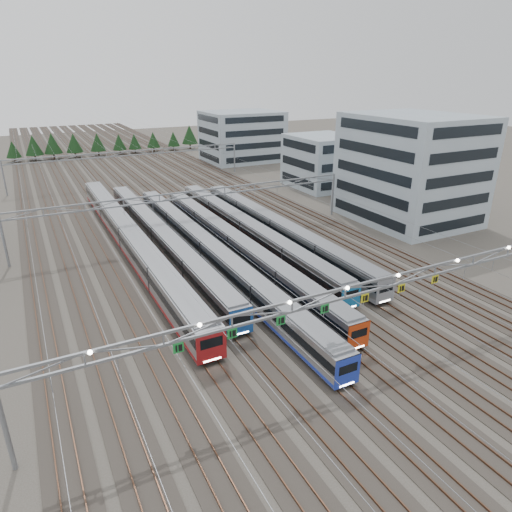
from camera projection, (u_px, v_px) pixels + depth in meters
name	position (u px, v px, depth m)	size (l,w,h in m)	color
ground	(340.00, 361.00, 43.77)	(400.00, 400.00, 0.00)	#47423A
track_bed	(120.00, 166.00, 125.64)	(54.00, 260.00, 5.42)	#2D2823
train_a	(129.00, 238.00, 69.61)	(3.01, 67.08, 3.93)	black
train_b	(160.00, 237.00, 70.65)	(2.71, 58.71, 3.52)	black
train_c	(209.00, 251.00, 65.19)	(2.63, 64.04, 3.42)	black
train_d	(236.00, 245.00, 67.54)	(2.60, 56.92, 3.38)	black
train_e	(247.00, 230.00, 73.77)	(2.69, 53.67, 3.50)	black
train_f	(277.00, 229.00, 74.13)	(2.74, 51.30, 3.56)	black
gantry_near	(346.00, 296.00, 40.99)	(56.36, 0.61, 8.08)	gray
gantry_mid	(193.00, 200.00, 74.34)	(56.36, 0.36, 8.00)	gray
gantry_far	(130.00, 157.00, 111.44)	(56.36, 0.36, 8.00)	gray
depot_bldg_south	(410.00, 169.00, 82.34)	(18.00, 22.00, 18.93)	#92A2AF
depot_bldg_mid	(323.00, 161.00, 107.89)	(14.00, 16.00, 12.02)	#92A2AF
depot_bldg_north	(242.00, 136.00, 139.58)	(22.00, 18.00, 14.71)	#92A2AF
treeline	(77.00, 144.00, 145.72)	(81.20, 5.60, 7.02)	#332114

